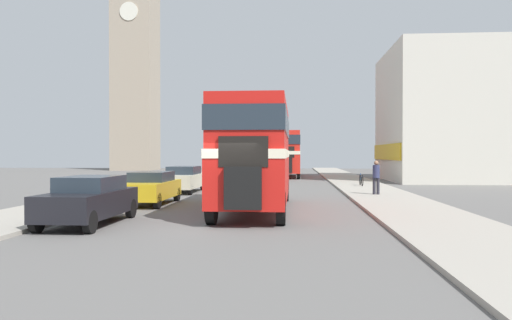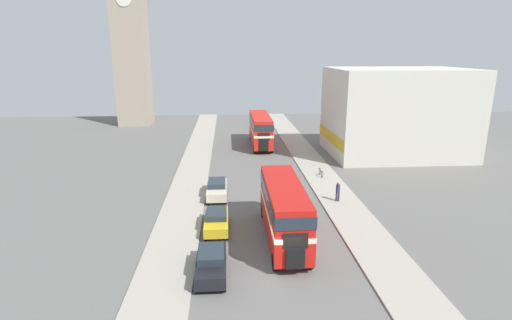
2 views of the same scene
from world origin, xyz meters
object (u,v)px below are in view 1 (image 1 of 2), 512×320
at_px(car_parked_far, 183,179).
at_px(church_tower, 135,23).
at_px(bicycle_on_pavement, 361,180).
at_px(car_parked_mid, 151,187).
at_px(pedestrian_walking, 376,175).
at_px(bus_distant, 287,151).
at_px(car_parked_near, 89,200).
at_px(double_decker_bus, 256,148).

relative_size(car_parked_far, church_tower, 0.12).
bearing_deg(church_tower, bicycle_on_pavement, -52.06).
bearing_deg(car_parked_far, church_tower, 111.70).
bearing_deg(car_parked_mid, bicycle_on_pavement, 48.50).
relative_size(car_parked_mid, pedestrian_walking, 2.46).
distance_m(car_parked_mid, church_tower, 51.14).
bearing_deg(bus_distant, car_parked_mid, -101.53).
bearing_deg(car_parked_mid, car_parked_far, 91.08).
distance_m(car_parked_far, pedestrian_walking, 10.66).
bearing_deg(car_parked_near, bicycle_on_pavement, 59.34).
bearing_deg(bicycle_on_pavement, double_decker_bus, -112.92).
distance_m(bus_distant, bicycle_on_pavement, 15.64).
bearing_deg(car_parked_near, car_parked_mid, 88.57).
bearing_deg(bicycle_on_pavement, bus_distant, 109.14).
distance_m(bicycle_on_pavement, church_tower, 46.16).
distance_m(double_decker_bus, car_parked_near, 6.62).
relative_size(car_parked_near, bicycle_on_pavement, 2.44).
bearing_deg(bus_distant, double_decker_bus, -91.47).
xyz_separation_m(double_decker_bus, car_parked_far, (-4.81, 8.75, -1.63)).
relative_size(car_parked_near, church_tower, 0.11).
xyz_separation_m(double_decker_bus, bicycle_on_pavement, (5.81, 13.75, -1.91)).
height_order(pedestrian_walking, bicycle_on_pavement, pedestrian_walking).
bearing_deg(car_parked_far, double_decker_bus, -61.20).
distance_m(bus_distant, car_parked_near, 33.13).
height_order(car_parked_mid, car_parked_far, car_parked_far).
relative_size(car_parked_near, car_parked_mid, 1.02).
height_order(double_decker_bus, car_parked_near, double_decker_bus).
distance_m(bus_distant, pedestrian_walking, 22.37).
xyz_separation_m(car_parked_mid, bicycle_on_pavement, (10.49, 11.86, -0.26)).
relative_size(bus_distant, bicycle_on_pavement, 6.09).
xyz_separation_m(bus_distant, car_parked_near, (-5.56, -32.62, -1.73)).
bearing_deg(church_tower, bus_distant, -41.65).
xyz_separation_m(car_parked_mid, car_parked_far, (-0.13, 6.87, 0.03)).
bearing_deg(bus_distant, bicycle_on_pavement, -70.86).
height_order(car_parked_near, church_tower, church_tower).
relative_size(bus_distant, pedestrian_walking, 6.23).
xyz_separation_m(car_parked_mid, pedestrian_walking, (10.31, 4.74, 0.35)).
bearing_deg(bus_distant, car_parked_far, -105.74).
relative_size(car_parked_near, car_parked_far, 0.95).
height_order(car_parked_mid, bicycle_on_pavement, car_parked_mid).
height_order(bus_distant, car_parked_far, bus_distant).
height_order(double_decker_bus, car_parked_far, double_decker_bus).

